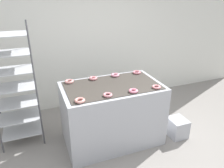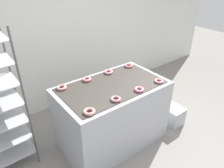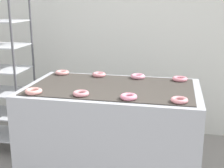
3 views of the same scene
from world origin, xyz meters
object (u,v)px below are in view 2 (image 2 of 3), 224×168
(donut_near_left, at_px, (89,112))
(donut_far_left, at_px, (62,87))
(donut_near_right, at_px, (159,81))
(fryer_machine, at_px, (112,114))
(donut_far_midleft, at_px, (87,79))
(glaze_bin, at_px, (173,116))
(donut_near_midright, at_px, (139,89))
(donut_far_midright, at_px, (108,72))
(donut_far_right, at_px, (129,66))
(donut_near_midleft, at_px, (116,99))

(donut_near_left, distance_m, donut_far_left, 0.67)
(donut_near_right, bearing_deg, donut_far_left, 150.37)
(fryer_machine, distance_m, donut_far_left, 0.84)
(donut_far_midleft, bearing_deg, glaze_bin, -26.83)
(donut_near_left, xyz_separation_m, donut_near_midright, (0.77, 0.01, -0.00))
(donut_near_right, bearing_deg, fryer_machine, 150.54)
(fryer_machine, relative_size, donut_near_left, 10.99)
(donut_far_left, xyz_separation_m, donut_far_midright, (0.76, -0.01, 0.00))
(glaze_bin, distance_m, donut_near_right, 0.97)
(donut_far_right, bearing_deg, donut_near_midright, -120.57)
(donut_far_midright, bearing_deg, donut_near_left, -138.74)
(donut_far_midright, bearing_deg, donut_far_left, 179.62)
(donut_near_midright, xyz_separation_m, donut_far_midleft, (-0.39, 0.65, 0.00))
(donut_near_midleft, relative_size, donut_far_right, 0.93)
(fryer_machine, bearing_deg, donut_far_midleft, 121.45)
(donut_far_left, bearing_deg, donut_far_midleft, -1.35)
(glaze_bin, bearing_deg, donut_far_left, 158.53)
(glaze_bin, bearing_deg, donut_far_midright, 143.89)
(donut_near_left, height_order, donut_far_midright, donut_far_midright)
(donut_near_midright, height_order, donut_far_midleft, donut_far_midleft)
(donut_near_left, height_order, donut_near_midleft, donut_near_left)
(donut_far_left, bearing_deg, donut_near_left, -89.18)
(glaze_bin, relative_size, donut_far_right, 2.31)
(glaze_bin, height_order, donut_near_left, donut_near_left)
(fryer_machine, distance_m, glaze_bin, 1.15)
(donut_far_left, height_order, donut_far_right, donut_far_left)
(donut_near_left, bearing_deg, donut_near_right, 0.60)
(donut_near_right, xyz_separation_m, donut_far_left, (-1.15, 0.65, 0.00))
(donut_near_left, distance_m, donut_near_midright, 0.77)
(donut_near_left, xyz_separation_m, donut_far_left, (-0.01, 0.67, 0.00))
(fryer_machine, relative_size, donut_near_right, 11.86)
(fryer_machine, distance_m, donut_far_right, 0.83)
(glaze_bin, distance_m, donut_near_midright, 1.21)
(donut_near_right, bearing_deg, donut_near_left, -179.40)
(donut_near_left, bearing_deg, donut_near_midleft, 3.08)
(donut_near_midright, xyz_separation_m, donut_near_right, (0.37, 0.00, -0.00))
(fryer_machine, xyz_separation_m, donut_far_left, (-0.58, 0.33, 0.51))
(donut_near_left, xyz_separation_m, donut_far_midleft, (0.37, 0.66, 0.00))
(glaze_bin, distance_m, donut_near_left, 1.84)
(donut_near_midleft, xyz_separation_m, donut_far_midright, (0.37, 0.64, 0.00))
(donut_near_midright, height_order, donut_far_left, same)
(donut_far_right, bearing_deg, donut_far_left, 179.24)
(donut_far_left, bearing_deg, donut_near_right, -29.63)
(fryer_machine, bearing_deg, donut_far_midright, 60.85)
(donut_near_midright, bearing_deg, donut_far_midleft, 121.30)
(donut_far_midright, bearing_deg, donut_far_right, -1.49)
(donut_near_left, relative_size, donut_far_left, 1.00)
(donut_far_left, distance_m, donut_far_midleft, 0.38)
(donut_near_left, distance_m, donut_far_right, 1.32)
(donut_near_midright, bearing_deg, donut_far_right, 59.43)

